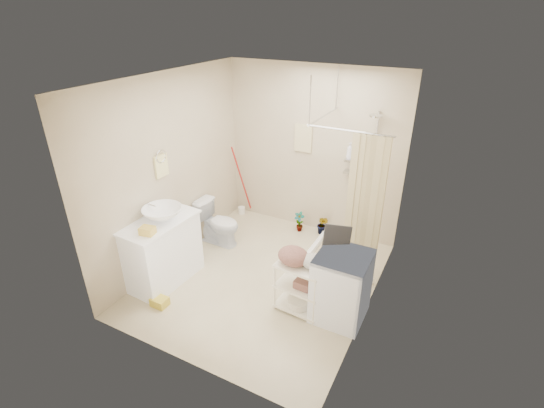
{
  "coord_description": "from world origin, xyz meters",
  "views": [
    {
      "loc": [
        2.09,
        -3.77,
        3.31
      ],
      "look_at": [
        0.0,
        0.25,
        1.02
      ],
      "focal_mm": 26.0,
      "sensor_mm": 36.0,
      "label": 1
    }
  ],
  "objects": [
    {
      "name": "toilet",
      "position": [
        -1.04,
        0.49,
        0.34
      ],
      "size": [
        0.68,
        0.4,
        0.68
      ],
      "primitive_type": "imported",
      "rotation": [
        0.0,
        0.0,
        1.54
      ],
      "color": "silver",
      "rests_on": "ground"
    },
    {
      "name": "shampoo_bottle_b",
      "position": [
        0.73,
        1.51,
        1.4
      ],
      "size": [
        0.09,
        0.09,
        0.16
      ],
      "primitive_type": "imported",
      "rotation": [
        0.0,
        0.0,
        -0.3
      ],
      "color": "#4266B4",
      "rests_on": "shower"
    },
    {
      "name": "tp_holder",
      "position": [
        -1.36,
        0.05,
        0.72
      ],
      "size": [
        0.08,
        0.12,
        0.14
      ],
      "primitive_type": null,
      "color": "white",
      "rests_on": "wall_left"
    },
    {
      "name": "hanging_towel",
      "position": [
        -0.15,
        1.58,
        1.5
      ],
      "size": [
        0.28,
        0.03,
        0.42
      ],
      "primitive_type": "cube",
      "color": "beige",
      "rests_on": "wall_back"
    },
    {
      "name": "wall_left",
      "position": [
        -1.4,
        0.0,
        1.3
      ],
      "size": [
        0.04,
        3.2,
        2.6
      ],
      "primitive_type": "cube",
      "color": "beige",
      "rests_on": "ground"
    },
    {
      "name": "ironing_board",
      "position": [
        0.99,
        -0.12,
        0.55
      ],
      "size": [
        0.32,
        0.23,
        1.11
      ],
      "primitive_type": null,
      "rotation": [
        0.0,
        0.0,
        0.49
      ],
      "color": "black",
      "rests_on": "ground"
    },
    {
      "name": "mop",
      "position": [
        -1.23,
        1.46,
        0.63
      ],
      "size": [
        0.13,
        0.13,
        1.25
      ],
      "primitive_type": null,
      "rotation": [
        0.0,
        0.0,
        -0.07
      ],
      "color": "#A21714",
      "rests_on": "ground"
    },
    {
      "name": "wall_back",
      "position": [
        0.0,
        1.6,
        1.3
      ],
      "size": [
        2.8,
        0.04,
        2.6
      ],
      "primitive_type": "cube",
      "color": "beige",
      "rests_on": "ground"
    },
    {
      "name": "towel_ring",
      "position": [
        -1.38,
        -0.2,
        1.47
      ],
      "size": [
        0.04,
        0.22,
        0.34
      ],
      "primitive_type": null,
      "color": "#FDF39D",
      "rests_on": "wall_left"
    },
    {
      "name": "laundry_rack",
      "position": [
        0.68,
        -0.34,
        0.39
      ],
      "size": [
        0.58,
        0.37,
        0.77
      ],
      "primitive_type": null,
      "rotation": [
        0.0,
        0.0,
        -0.08
      ],
      "color": "white",
      "rests_on": "ground"
    },
    {
      "name": "counter_basket",
      "position": [
        -1.04,
        -0.92,
        0.94
      ],
      "size": [
        0.19,
        0.16,
        0.09
      ],
      "primitive_type": "cube",
      "rotation": [
        0.0,
        0.0,
        0.17
      ],
      "color": "gold",
      "rests_on": "vanity"
    },
    {
      "name": "floor_basket",
      "position": [
        -0.87,
        -1.06,
        0.08
      ],
      "size": [
        0.29,
        0.22,
        0.16
      ],
      "primitive_type": "cube",
      "rotation": [
        0.0,
        0.0,
        0.01
      ],
      "color": "gold",
      "rests_on": "ground"
    },
    {
      "name": "shampoo_bottle_a",
      "position": [
        0.6,
        1.53,
        1.44
      ],
      "size": [
        0.12,
        0.12,
        0.24
      ],
      "primitive_type": "imported",
      "rotation": [
        0.0,
        0.0,
        -0.38
      ],
      "color": "silver",
      "rests_on": "shower"
    },
    {
      "name": "ceiling",
      "position": [
        0.0,
        0.0,
        2.6
      ],
      "size": [
        2.8,
        3.2,
        0.04
      ],
      "primitive_type": "cube",
      "color": "silver",
      "rests_on": "ground"
    },
    {
      "name": "washing_machine",
      "position": [
        1.14,
        -0.21,
        0.42
      ],
      "size": [
        0.58,
        0.6,
        0.85
      ],
      "primitive_type": "cube",
      "rotation": [
        0.0,
        0.0,
        0.0
      ],
      "color": "silver",
      "rests_on": "ground"
    },
    {
      "name": "wall_right",
      "position": [
        1.4,
        0.0,
        1.3
      ],
      "size": [
        0.04,
        3.2,
        2.6
      ],
      "primitive_type": "cube",
      "color": "beige",
      "rests_on": "ground"
    },
    {
      "name": "shower",
      "position": [
        0.85,
        1.05,
        1.05
      ],
      "size": [
        1.1,
        1.1,
        2.1
      ],
      "primitive_type": null,
      "color": "white",
      "rests_on": "ground"
    },
    {
      "name": "potted_plant_b",
      "position": [
        0.29,
        1.46,
        0.16
      ],
      "size": [
        0.21,
        0.18,
        0.33
      ],
      "primitive_type": "imported",
      "rotation": [
        0.0,
        0.0,
        -0.22
      ],
      "color": "#9A5735",
      "rests_on": "ground"
    },
    {
      "name": "vanity",
      "position": [
        -1.16,
        -0.62,
        0.45
      ],
      "size": [
        0.62,
        1.05,
        0.9
      ],
      "primitive_type": "cube",
      "rotation": [
        0.0,
        0.0,
        -0.05
      ],
      "color": "white",
      "rests_on": "ground"
    },
    {
      "name": "potted_plant_a",
      "position": [
        -0.08,
        1.37,
        0.17
      ],
      "size": [
        0.19,
        0.14,
        0.34
      ],
      "primitive_type": "imported",
      "rotation": [
        0.0,
        0.0,
        -0.11
      ],
      "color": "#9B5528",
      "rests_on": "ground"
    },
    {
      "name": "wall_front",
      "position": [
        0.0,
        -1.6,
        1.3
      ],
      "size": [
        2.8,
        0.04,
        2.6
      ],
      "primitive_type": "cube",
      "color": "beige",
      "rests_on": "ground"
    },
    {
      "name": "floor",
      "position": [
        0.0,
        0.0,
        0.0
      ],
      "size": [
        3.2,
        3.2,
        0.0
      ],
      "primitive_type": "plane",
      "color": "beige",
      "rests_on": "ground"
    },
    {
      "name": "sink",
      "position": [
        -1.11,
        -0.57,
        0.98
      ],
      "size": [
        0.57,
        0.57,
        0.17
      ],
      "primitive_type": "imported",
      "rotation": [
        0.0,
        0.0,
        -0.16
      ],
      "color": "white",
      "rests_on": "vanity"
    }
  ]
}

